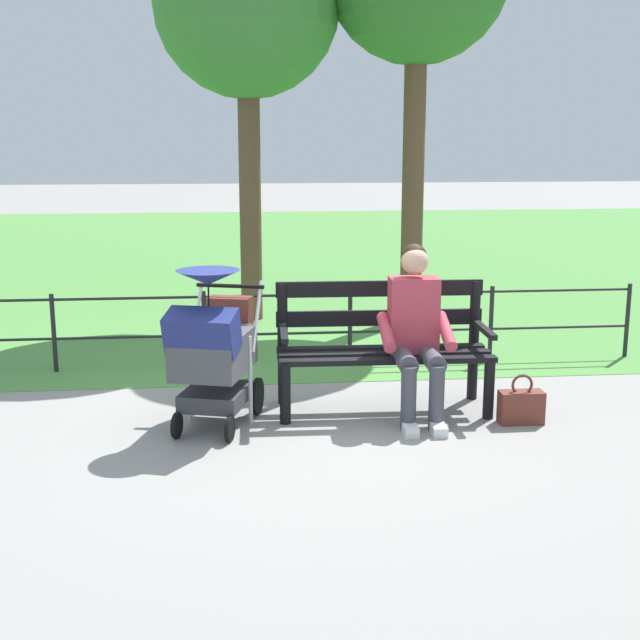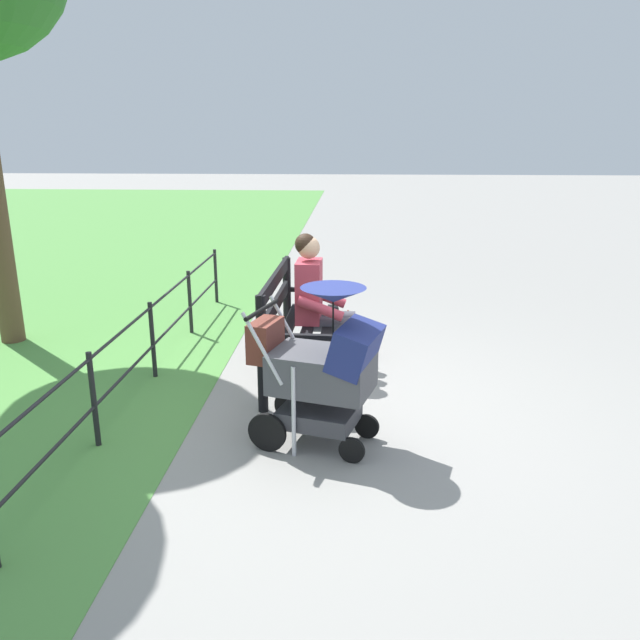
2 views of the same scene
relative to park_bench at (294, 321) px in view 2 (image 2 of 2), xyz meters
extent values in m
plane|color=gray|center=(0.73, 0.12, -0.53)|extent=(60.00, 60.00, 0.00)
cube|color=black|center=(0.00, -0.06, -0.08)|extent=(1.60, 0.14, 0.04)
cube|color=black|center=(0.00, 0.12, -0.08)|extent=(1.60, 0.14, 0.04)
cube|color=black|center=(0.01, 0.30, -0.08)|extent=(1.60, 0.14, 0.04)
cube|color=black|center=(0.00, -0.16, 0.14)|extent=(1.60, 0.07, 0.12)
cube|color=black|center=(0.00, -0.16, 0.37)|extent=(1.60, 0.07, 0.12)
cylinder|color=black|center=(-0.74, 0.33, -0.30)|extent=(0.08, 0.08, 0.45)
cylinder|color=black|center=(-0.75, -0.15, -0.05)|extent=(0.08, 0.08, 0.95)
cube|color=black|center=(-0.75, 0.13, 0.10)|extent=(0.06, 0.56, 0.04)
cylinder|color=black|center=(0.76, 0.30, -0.30)|extent=(0.08, 0.08, 0.45)
cylinder|color=black|center=(0.75, -0.18, -0.05)|extent=(0.08, 0.08, 0.95)
cube|color=black|center=(0.75, 0.10, 0.10)|extent=(0.06, 0.56, 0.04)
cylinder|color=#42424C|center=(-0.31, 0.34, -0.06)|extent=(0.15, 0.40, 0.14)
cylinder|color=#42424C|center=(-0.11, 0.33, -0.06)|extent=(0.15, 0.40, 0.14)
cylinder|color=#42424C|center=(-0.30, 0.54, -0.29)|extent=(0.11, 0.11, 0.47)
cylinder|color=#42424C|center=(-0.10, 0.53, -0.29)|extent=(0.11, 0.11, 0.47)
cube|color=silver|center=(-0.30, 0.62, -0.49)|extent=(0.11, 0.22, 0.07)
cube|color=silver|center=(-0.10, 0.61, -0.49)|extent=(0.11, 0.22, 0.07)
cube|color=#B23847|center=(-0.21, 0.12, 0.22)|extent=(0.37, 0.23, 0.56)
cylinder|color=#B23847|center=(-0.43, 0.24, 0.12)|extent=(0.10, 0.43, 0.23)
cylinder|color=#B23847|center=(0.01, 0.23, 0.12)|extent=(0.10, 0.43, 0.23)
sphere|color=tan|center=(-0.21, 0.12, 0.62)|extent=(0.20, 0.20, 0.20)
sphere|color=black|center=(-0.21, 0.09, 0.65)|extent=(0.19, 0.19, 0.19)
cylinder|color=black|center=(0.95, 0.07, -0.39)|extent=(0.11, 0.28, 0.28)
cylinder|color=black|center=(1.39, -0.06, -0.39)|extent=(0.11, 0.28, 0.28)
cylinder|color=black|center=(1.16, 0.63, -0.44)|extent=(0.08, 0.18, 0.18)
cylinder|color=black|center=(1.52, 0.53, -0.44)|extent=(0.08, 0.18, 0.18)
cube|color=#38383D|center=(1.26, 0.29, -0.31)|extent=(0.55, 0.62, 0.12)
cylinder|color=silver|center=(1.01, 0.26, -0.20)|extent=(0.03, 0.03, 0.65)
cylinder|color=silver|center=(1.45, 0.13, -0.20)|extent=(0.03, 0.03, 0.65)
cube|color=#47474C|center=(1.26, 0.31, 0.02)|extent=(0.63, 0.78, 0.28)
cube|color=navy|center=(1.33, 0.54, 0.22)|extent=(0.55, 0.43, 0.33)
cylinder|color=black|center=(1.14, -0.11, 0.42)|extent=(0.51, 0.18, 0.03)
cylinder|color=silver|center=(0.95, 0.05, 0.22)|extent=(0.11, 0.29, 0.49)
cylinder|color=silver|center=(1.39, -0.08, 0.22)|extent=(0.11, 0.29, 0.49)
cone|color=navy|center=(1.28, 0.39, 0.57)|extent=(0.55, 0.55, 0.10)
cylinder|color=black|center=(1.28, 0.39, 0.39)|extent=(0.01, 0.01, 0.30)
cube|color=brown|center=(1.14, -0.09, 0.20)|extent=(0.35, 0.24, 0.28)
cube|color=brown|center=(-0.95, 0.46, -0.41)|extent=(0.32, 0.14, 0.24)
torus|color=brown|center=(-0.95, 0.46, -0.24)|extent=(0.16, 0.02, 0.16)
cylinder|color=black|center=(-2.55, -1.27, -0.18)|extent=(0.04, 0.04, 0.70)
cylinder|color=black|center=(-1.24, -1.27, -0.18)|extent=(0.04, 0.04, 0.70)
cylinder|color=black|center=(0.07, -1.27, -0.18)|extent=(0.04, 0.04, 0.70)
cylinder|color=black|center=(1.38, -1.27, -0.18)|extent=(0.04, 0.04, 0.70)
cylinder|color=black|center=(0.73, -1.27, 0.12)|extent=(6.55, 0.02, 0.02)
cylinder|color=black|center=(0.73, -1.27, -0.23)|extent=(6.55, 0.02, 0.02)
camera|label=1|loc=(1.09, 6.17, 1.54)|focal=47.74mm
camera|label=2|loc=(5.30, 0.53, 1.60)|focal=35.22mm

